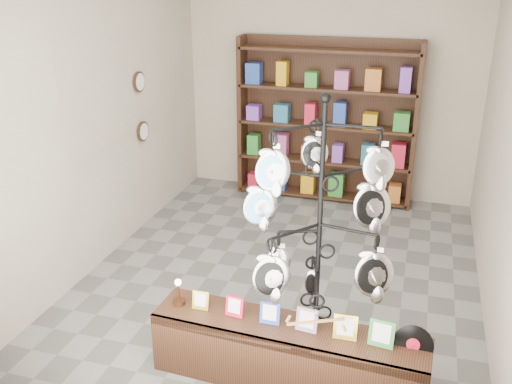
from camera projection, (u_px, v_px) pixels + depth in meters
ground at (283, 274)px, 6.10m from camera, size 5.00×5.00×0.00m
room_envelope at (286, 103)px, 5.41m from camera, size 5.00×5.00×5.00m
display_tree at (320, 225)px, 4.12m from camera, size 1.23×1.23×2.29m
front_shelf at (287, 354)px, 4.42m from camera, size 2.14×0.54×0.75m
back_shelving at (326, 126)px, 7.75m from camera, size 2.42×0.36×2.20m
wall_clocks at (141, 107)px, 6.78m from camera, size 0.03×0.24×0.84m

